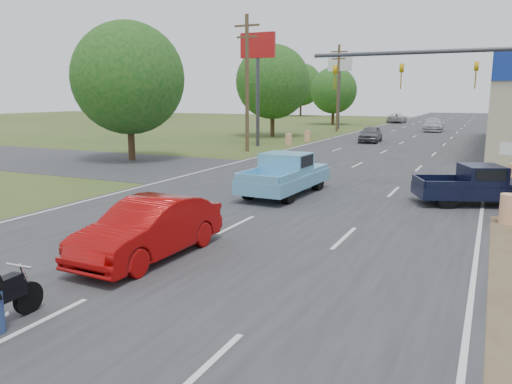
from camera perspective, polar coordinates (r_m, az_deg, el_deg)
The scene contains 22 objects.
ground at distance 10.33m, azimuth -23.89°, elevation -13.76°, with size 200.00×200.00×0.00m, color #31481C.
main_road at distance 46.75m, azimuth 16.29°, elevation 5.39°, with size 15.00×180.00×0.02m, color #2D2D30.
cross_road at distance 25.42m, azimuth 8.23°, elevation 1.42°, with size 120.00×10.00×0.02m, color #2D2D30.
utility_pole_5 at distance 37.94m, azimuth -1.03°, elevation 12.67°, with size 2.00×0.28×10.00m.
utility_pole_6 at distance 60.39m, azimuth 9.36°, elevation 11.88°, with size 2.00×0.28×10.00m.
tree_0 at distance 33.64m, azimuth -14.38°, elevation 12.48°, with size 7.14×7.14×8.84m.
tree_1 at distance 52.33m, azimuth 1.92°, elevation 12.46°, with size 7.56×7.56×9.36m.
tree_2 at distance 75.14m, azimuth 8.86°, elevation 11.40°, with size 6.72×6.72×8.32m.
tree_4 at distance 102.23m, azimuth -12.52°, elevation 12.15°, with size 9.24×9.24×11.44m.
tree_6 at distance 107.69m, azimuth 5.17°, elevation 12.12°, with size 8.82×8.82×10.92m.
barrel_0 at distance 18.36m, azimuth 26.89°, elevation -1.76°, with size 0.56×0.56×1.00m, color orange.
barrel_2 at distance 43.16m, azimuth 3.75°, elevation 6.04°, with size 0.56×0.56×1.00m, color orange.
barrel_3 at distance 46.79m, azimuth 5.91°, elevation 6.38°, with size 0.56×0.56×1.00m, color orange.
pole_sign_left_near at distance 42.07m, azimuth 0.20°, elevation 15.03°, with size 3.00×0.35×9.20m.
pole_sign_left_far at distance 64.57m, azimuth 9.55°, elevation 13.44°, with size 3.00×0.35×9.20m.
signal_mast at distance 23.04m, azimuth 22.06°, elevation 11.75°, with size 9.12×0.40×7.00m.
red_convertible at distance 13.21m, azimuth -12.11°, elevation -4.19°, with size 1.62×4.65×1.53m, color #970706.
blue_pickup at distance 21.31m, azimuth 3.49°, elevation 2.12°, with size 2.29×5.46×1.79m.
navy_pickup at distance 21.07m, azimuth 24.38°, elevation 0.73°, with size 5.01×3.46×1.55m.
distant_car_grey at distance 46.86m, azimuth 12.97°, elevation 6.46°, with size 1.75×4.35×1.48m, color #58585D.
distant_car_silver at distance 63.36m, azimuth 19.60°, elevation 7.24°, with size 2.19×5.38×1.56m, color #B4B4B9.
distant_car_white at distance 82.30m, azimuth 15.81°, elevation 8.13°, with size 2.47×5.36×1.49m, color #B8B8B8.
Camera 1 is at (7.33, -5.98, 4.15)m, focal length 35.00 mm.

